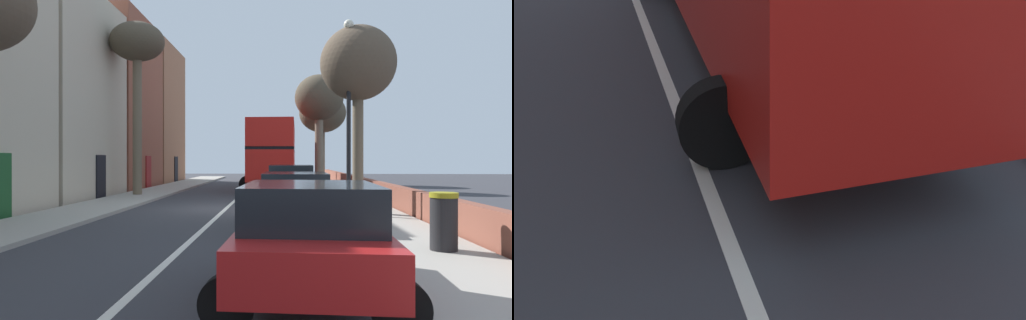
% 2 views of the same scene
% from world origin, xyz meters
% --- Properties ---
extents(ground_plane, '(84.00, 84.00, 0.00)m').
position_xyz_m(ground_plane, '(0.00, 0.00, 0.00)').
color(ground_plane, '#333338').
extents(road_centre_line, '(0.16, 54.00, 0.01)m').
position_xyz_m(road_centre_line, '(0.00, 0.00, 0.00)').
color(road_centre_line, silver).
rests_on(road_centre_line, ground).
extents(sidewalk_left, '(2.60, 60.00, 0.12)m').
position_xyz_m(sidewalk_left, '(-4.90, 0.00, 0.06)').
color(sidewalk_left, '#9E998E').
rests_on(sidewalk_left, ground).
extents(sidewalk_right, '(2.60, 60.00, 0.12)m').
position_xyz_m(sidewalk_right, '(4.90, 0.00, 0.06)').
color(sidewalk_right, '#9E998E').
rests_on(sidewalk_right, ground).
extents(terraced_houses_left, '(4.07, 47.68, 10.97)m').
position_xyz_m(terraced_houses_left, '(-8.50, 0.76, 4.99)').
color(terraced_houses_left, brown).
rests_on(terraced_houses_left, ground).
extents(boundary_wall_right, '(0.36, 54.00, 0.90)m').
position_xyz_m(boundary_wall_right, '(6.45, 0.00, 0.45)').
color(boundary_wall_right, brown).
rests_on(boundary_wall_right, ground).
extents(double_decker_bus, '(3.82, 11.13, 4.06)m').
position_xyz_m(double_decker_bus, '(1.70, 11.51, 2.35)').
color(double_decker_bus, red).
rests_on(double_decker_bus, ground).
extents(parked_car_white_right_0, '(2.60, 4.48, 1.54)m').
position_xyz_m(parked_car_white_right_0, '(2.50, -4.97, 0.90)').
color(parked_car_white_right_0, silver).
rests_on(parked_car_white_right_0, ground).
extents(parked_car_grey_right_2, '(2.51, 4.23, 1.68)m').
position_xyz_m(parked_car_grey_right_2, '(2.50, 0.60, 0.95)').
color(parked_car_grey_right_2, slate).
rests_on(parked_car_grey_right_2, ground).
extents(parked_car_red_right_3, '(2.62, 4.12, 1.59)m').
position_xyz_m(parked_car_red_right_3, '(2.50, -11.57, 0.91)').
color(parked_car_red_right_3, '#AD1919').
rests_on(parked_car_red_right_3, ground).
extents(street_tree_left_0, '(2.75, 2.75, 8.71)m').
position_xyz_m(street_tree_left_0, '(-5.15, 5.43, 7.46)').
color(street_tree_left_0, brown).
rests_on(street_tree_left_0, sidewalk_left).
extents(street_tree_right_1, '(2.53, 2.53, 6.26)m').
position_xyz_m(street_tree_right_1, '(4.69, -2.03, 5.03)').
color(street_tree_right_1, brown).
rests_on(street_tree_right_1, sidewalk_right).
extents(street_tree_right_3, '(3.57, 3.57, 6.83)m').
position_xyz_m(street_tree_right_3, '(5.28, 18.10, 5.38)').
color(street_tree_right_3, '#7A6B56').
rests_on(street_tree_right_3, sidewalk_right).
extents(street_tree_right_5, '(3.11, 3.11, 7.19)m').
position_xyz_m(street_tree_right_5, '(4.55, 12.29, 5.70)').
color(street_tree_right_5, '#7A6B56').
rests_on(street_tree_right_5, sidewalk_right).
extents(lamppost_right, '(0.32, 0.32, 6.31)m').
position_xyz_m(lamppost_right, '(4.30, -2.56, 3.81)').
color(lamppost_right, black).
rests_on(lamppost_right, sidewalk_right).
extents(litter_bin_right, '(0.55, 0.55, 1.14)m').
position_xyz_m(litter_bin_right, '(5.30, -8.50, 0.69)').
color(litter_bin_right, black).
rests_on(litter_bin_right, sidewalk_right).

